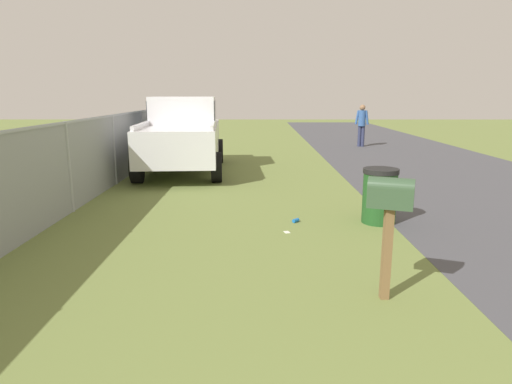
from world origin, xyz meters
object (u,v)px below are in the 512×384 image
at_px(pickup_truck, 183,132).
at_px(pedestrian, 362,122).
at_px(mailbox, 390,204).
at_px(trash_bin, 380,196).

distance_m(pickup_truck, pedestrian, 8.82).
bearing_deg(mailbox, pedestrian, 8.75).
bearing_deg(pickup_truck, trash_bin, -145.38).
relative_size(mailbox, trash_bin, 1.42).
height_order(trash_bin, pedestrian, pedestrian).
distance_m(trash_bin, pedestrian, 11.53).
relative_size(pickup_truck, trash_bin, 5.28).
height_order(mailbox, pedestrian, pedestrian).
height_order(mailbox, pickup_truck, pickup_truck).
distance_m(mailbox, pedestrian, 14.52).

